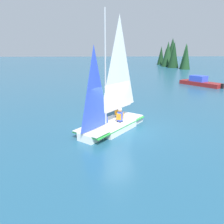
# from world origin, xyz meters

# --- Properties ---
(ground_plane) EXTENTS (260.00, 260.00, 0.00)m
(ground_plane) POSITION_xyz_m (0.00, 0.00, 0.00)
(ground_plane) COLOR #235675
(sailboat_main) EXTENTS (4.45, 4.12, 6.13)m
(sailboat_main) POSITION_xyz_m (-0.03, 0.02, 0.89)
(sailboat_main) COLOR white
(sailboat_main) RESTS_ON ground_plane
(sailor_helm) EXTENTS (0.43, 0.42, 1.16)m
(sailor_helm) POSITION_xyz_m (-0.09, 0.45, 0.63)
(sailor_helm) COLOR black
(sailor_helm) RESTS_ON ground_plane
(sailor_crew) EXTENTS (0.43, 0.42, 1.16)m
(sailor_crew) POSITION_xyz_m (-0.98, 0.43, 0.63)
(sailor_crew) COLOR black
(sailor_crew) RESTS_ON ground_plane
(motorboat_distant) EXTENTS (5.27, 4.04, 1.17)m
(motorboat_distant) POSITION_xyz_m (-14.61, 11.88, 0.41)
(motorboat_distant) COLOR maroon
(motorboat_distant) RESTS_ON ground_plane
(treeline_shore) EXTENTS (18.21, 5.11, 7.17)m
(treeline_shore) POSITION_xyz_m (-45.07, 18.51, 3.12)
(treeline_shore) COLOR #143319
(treeline_shore) RESTS_ON ground_plane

